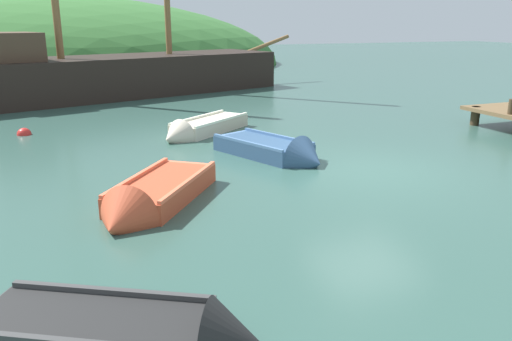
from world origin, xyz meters
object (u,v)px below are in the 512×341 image
Objects in this scene: rowboat_outer_right at (277,153)px; buoy_red at (24,135)px; rowboat_near_dock at (143,338)px; rowboat_portside at (200,130)px; rowboat_center at (151,201)px; sailing_ship at (112,81)px.

buoy_red is (-6.01, 5.31, -0.13)m from rowboat_outer_right.
rowboat_near_dock reaches higher than buoy_red.
buoy_red is (-4.97, 1.89, -0.13)m from rowboat_portside.
rowboat_outer_right is at bearing 69.12° from rowboat_portside.
rowboat_center is 1.00× the size of rowboat_portside.
rowboat_portside is at bearing -166.89° from rowboat_center.
rowboat_center reaches higher than rowboat_near_dock.
sailing_ship is 5.40× the size of rowboat_center.
rowboat_near_dock is 0.96× the size of rowboat_portside.
rowboat_outer_right is 8.02m from buoy_red.
sailing_ship is at bearing -147.18° from rowboat_center.
rowboat_outer_right is 4.29m from rowboat_center.
rowboat_outer_right is 1.00× the size of rowboat_center.
rowboat_outer_right is 8.06× the size of buoy_red.
rowboat_outer_right is 1.04× the size of rowboat_near_dock.
rowboat_outer_right is at bearing -96.24° from sailing_ship.
sailing_ship is 19.49m from rowboat_near_dock.
sailing_ship reaches higher than rowboat_portside.
rowboat_center is at bearing 28.60° from rowboat_portside.
rowboat_outer_right is 7.90m from rowboat_near_dock.
buoy_red is at bearing -125.70° from rowboat_center.
sailing_ship reaches higher than rowboat_near_dock.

